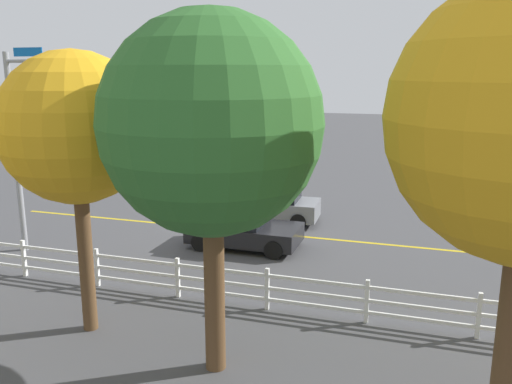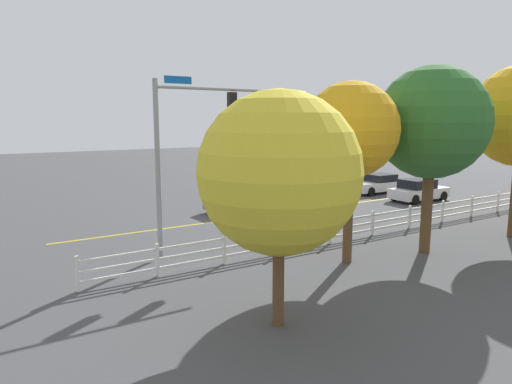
% 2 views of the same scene
% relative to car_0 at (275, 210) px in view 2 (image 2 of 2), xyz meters
% --- Properties ---
extents(ground_plane, '(120.00, 120.00, 0.00)m').
position_rel_car_0_xyz_m(ground_plane, '(0.75, -1.78, -0.65)').
color(ground_plane, '#444447').
extents(lane_center_stripe, '(28.00, 0.16, 0.01)m').
position_rel_car_0_xyz_m(lane_center_stripe, '(-3.25, -1.78, -0.65)').
color(lane_center_stripe, gold).
rests_on(lane_center_stripe, ground_plane).
extents(signal_assembly, '(7.14, 0.38, 6.93)m').
position_rel_car_0_xyz_m(signal_assembly, '(5.19, 2.64, 4.22)').
color(signal_assembly, gray).
rests_on(signal_assembly, ground_plane).
extents(car_0, '(3.96, 2.06, 1.34)m').
position_rel_car_0_xyz_m(car_0, '(0.00, 0.00, 0.00)').
color(car_0, black).
rests_on(car_0, ground_plane).
extents(car_1, '(4.14, 2.02, 1.45)m').
position_rel_car_0_xyz_m(car_1, '(-0.02, -3.44, 0.06)').
color(car_1, slate).
rests_on(car_1, ground_plane).
extents(car_2, '(4.60, 2.04, 1.37)m').
position_rel_car_0_xyz_m(car_2, '(-11.99, -3.90, 0.00)').
color(car_2, silver).
rests_on(car_2, ground_plane).
extents(car_3, '(4.07, 2.01, 1.45)m').
position_rel_car_0_xyz_m(car_3, '(-11.61, -0.11, 0.05)').
color(car_3, silver).
rests_on(car_3, ground_plane).
extents(white_rail_fence, '(26.10, 0.10, 1.15)m').
position_rel_car_0_xyz_m(white_rail_fence, '(-2.25, 4.66, -0.05)').
color(white_rail_fence, white).
rests_on(white_rail_fence, ground_plane).
extents(tree_0, '(4.38, 4.38, 7.39)m').
position_rel_car_0_xyz_m(tree_0, '(-2.00, 7.71, 4.53)').
color(tree_0, brown).
rests_on(tree_0, ground_plane).
extents(tree_3, '(3.48, 3.48, 6.69)m').
position_rel_car_0_xyz_m(tree_3, '(1.60, 7.00, 4.27)').
color(tree_3, brown).
rests_on(tree_3, ground_plane).
extents(tree_4, '(4.12, 4.12, 6.07)m').
position_rel_car_0_xyz_m(tree_4, '(6.86, 9.94, 3.35)').
color(tree_4, brown).
rests_on(tree_4, ground_plane).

